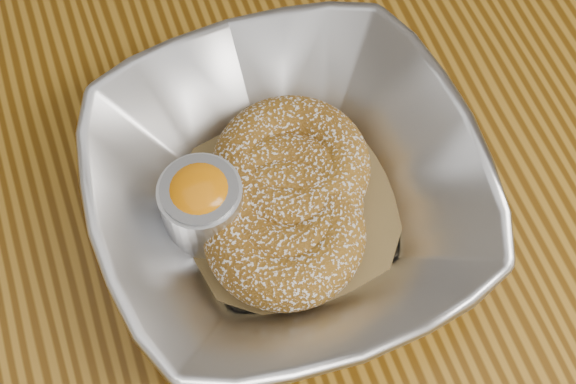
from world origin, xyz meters
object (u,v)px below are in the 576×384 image
object	(u,v)px
serving_bowl	(288,193)
donut_extra	(285,204)
donut_front	(285,233)
ramekin	(202,204)
donut_back	(291,166)

from	to	relation	value
serving_bowl	donut_extra	xyz separation A→B (m)	(-0.00, -0.01, -0.00)
donut_front	ramekin	xyz separation A→B (m)	(-0.04, 0.03, 0.01)
donut_extra	donut_back	bearing A→B (deg)	62.00
donut_back	donut_front	xyz separation A→B (m)	(-0.02, -0.04, -0.00)
serving_bowl	donut_back	xyz separation A→B (m)	(0.01, 0.02, -0.00)
serving_bowl	donut_front	xyz separation A→B (m)	(-0.01, -0.02, -0.00)
donut_extra	ramekin	xyz separation A→B (m)	(-0.05, 0.01, 0.01)
donut_extra	donut_front	bearing A→B (deg)	-110.52
donut_extra	ramekin	bearing A→B (deg)	165.00
serving_bowl	ramekin	xyz separation A→B (m)	(-0.05, 0.01, 0.01)
donut_back	donut_extra	world-z (taller)	donut_back
donut_back	donut_extra	distance (m)	0.03
serving_bowl	donut_extra	world-z (taller)	serving_bowl
serving_bowl	donut_back	distance (m)	0.02
donut_front	donut_back	bearing A→B (deg)	65.22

